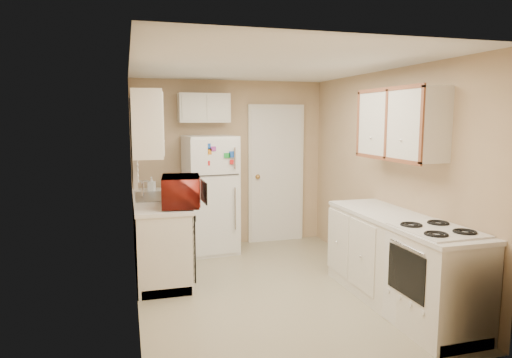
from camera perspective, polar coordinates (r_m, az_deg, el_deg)
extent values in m
plane|color=#B6AD8F|center=(5.18, 1.56, -13.44)|extent=(3.80, 3.80, 0.00)
plane|color=white|center=(4.86, 1.66, 13.98)|extent=(3.80, 3.80, 0.00)
plane|color=tan|center=(4.66, -15.06, -0.80)|extent=(3.80, 3.80, 0.00)
plane|color=tan|center=(5.46, 15.76, 0.38)|extent=(3.80, 3.80, 0.00)
plane|color=tan|center=(6.70, -3.28, 1.95)|extent=(2.80, 2.80, 0.00)
plane|color=tan|center=(3.15, 12.10, -4.70)|extent=(2.80, 2.80, 0.00)
cube|color=silver|center=(5.70, -11.91, -6.88)|extent=(0.60, 1.80, 0.90)
cube|color=black|center=(5.14, -8.18, -7.93)|extent=(0.03, 0.58, 0.72)
cube|color=gray|center=(5.76, -12.13, -2.56)|extent=(0.54, 0.74, 0.16)
imported|color=maroon|center=(5.06, -9.34, -1.69)|extent=(0.63, 0.39, 0.40)
imported|color=white|center=(6.21, -12.92, -0.54)|extent=(0.11, 0.11, 0.19)
cube|color=silver|center=(5.67, -14.97, 4.73)|extent=(0.10, 0.98, 1.08)
cube|color=silver|center=(4.83, -13.56, 6.69)|extent=(0.30, 0.45, 0.70)
cube|color=white|center=(6.36, -5.73, -1.92)|extent=(0.72, 0.71, 1.62)
cube|color=silver|center=(6.45, -6.55, 8.81)|extent=(0.70, 0.30, 0.40)
cube|color=white|center=(6.87, 2.51, 0.59)|extent=(0.86, 0.06, 2.08)
cube|color=silver|center=(4.80, 17.40, -9.84)|extent=(0.60, 2.00, 0.90)
cube|color=white|center=(4.38, 21.38, -12.09)|extent=(0.58, 0.71, 0.85)
cube|color=silver|center=(4.92, 17.58, 6.56)|extent=(0.30, 1.20, 0.70)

